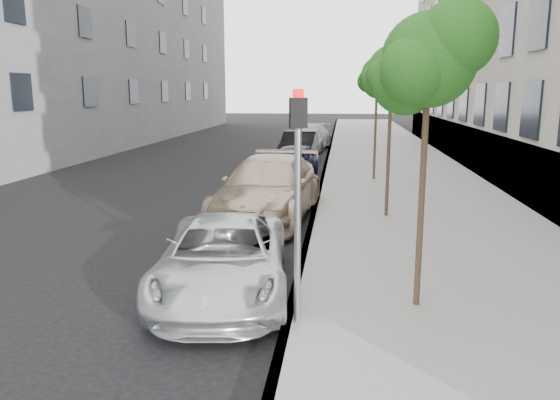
% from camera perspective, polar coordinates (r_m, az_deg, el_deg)
% --- Properties ---
extents(ground, '(160.00, 160.00, 0.00)m').
position_cam_1_polar(ground, '(8.16, -8.21, -14.61)').
color(ground, black).
rests_on(ground, ground).
extents(sidewalk, '(6.40, 72.00, 0.14)m').
position_cam_1_polar(sidewalk, '(31.36, 10.86, 4.79)').
color(sidewalk, gray).
rests_on(sidewalk, ground).
extents(curb, '(0.15, 72.00, 0.14)m').
position_cam_1_polar(curb, '(31.29, 5.12, 4.93)').
color(curb, '#9E9B93').
rests_on(curb, ground).
extents(tree_near, '(1.76, 1.56, 4.74)m').
position_cam_1_polar(tree_near, '(8.69, 15.47, 13.93)').
color(tree_near, '#38281C').
rests_on(tree_near, sidewalk).
extents(tree_mid, '(1.64, 1.44, 4.78)m').
position_cam_1_polar(tree_mid, '(15.15, 11.71, 13.20)').
color(tree_mid, '#38281C').
rests_on(tree_mid, sidewalk).
extents(tree_far, '(1.57, 1.37, 4.85)m').
position_cam_1_polar(tree_far, '(21.63, 10.20, 12.89)').
color(tree_far, '#38281C').
rests_on(tree_far, sidewalk).
extents(signal_pole, '(0.28, 0.23, 3.44)m').
position_cam_1_polar(signal_pole, '(7.82, 1.87, 1.90)').
color(signal_pole, '#939699').
rests_on(signal_pole, sidewalk).
extents(minivan, '(2.75, 4.99, 1.32)m').
position_cam_1_polar(minivan, '(9.70, -5.98, -6.07)').
color(minivan, silver).
rests_on(minivan, ground).
extents(suv, '(2.90, 6.10, 1.72)m').
position_cam_1_polar(suv, '(15.35, -1.22, 1.24)').
color(suv, tan).
rests_on(suv, ground).
extents(sedan_blue, '(2.27, 4.23, 1.37)m').
position_cam_1_polar(sedan_blue, '(22.76, 1.35, 4.11)').
color(sedan_blue, '#0F1235').
rests_on(sedan_blue, ground).
extents(sedan_black, '(1.81, 4.71, 1.53)m').
position_cam_1_polar(sedan_black, '(27.64, 2.03, 5.57)').
color(sedan_black, black).
rests_on(sedan_black, ground).
extents(sedan_rear, '(2.76, 5.57, 1.56)m').
position_cam_1_polar(sedan_rear, '(33.20, 3.02, 6.55)').
color(sedan_rear, '#96999D').
rests_on(sedan_rear, ground).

